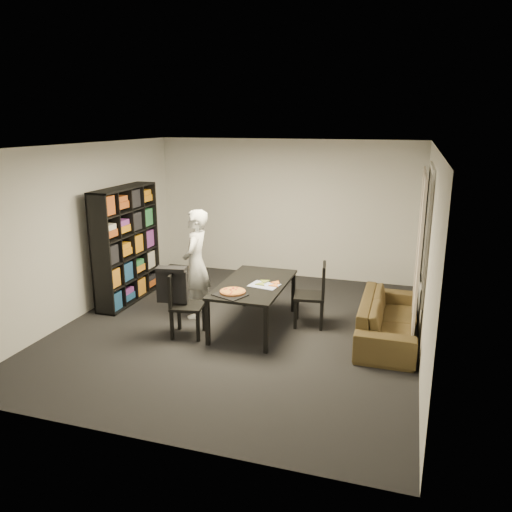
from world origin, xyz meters
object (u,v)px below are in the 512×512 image
(chair_right, at_px, (316,291))
(sofa, at_px, (389,319))
(pepperoni_pizza, at_px, (233,291))
(dining_table, at_px, (254,287))
(bookshelf, at_px, (127,245))
(baking_tray, at_px, (230,295))
(person, at_px, (196,264))
(chair_left, at_px, (181,300))

(chair_right, bearing_deg, sofa, 73.85)
(chair_right, distance_m, pepperoni_pizza, 1.30)
(dining_table, relative_size, sofa, 0.84)
(dining_table, bearing_deg, bookshelf, 168.49)
(baking_tray, bearing_deg, person, 137.65)
(pepperoni_pizza, distance_m, sofa, 2.19)
(chair_left, relative_size, person, 0.55)
(dining_table, bearing_deg, pepperoni_pizza, -105.09)
(chair_right, bearing_deg, pepperoni_pizza, -57.71)
(dining_table, xyz_separation_m, person, (-0.97, 0.16, 0.21))
(chair_left, height_order, sofa, chair_left)
(sofa, bearing_deg, person, 90.69)
(chair_left, relative_size, chair_right, 0.98)
(person, relative_size, sofa, 0.85)
(chair_right, xyz_separation_m, baking_tray, (-0.98, -0.93, 0.15))
(dining_table, relative_size, pepperoni_pizza, 4.64)
(pepperoni_pizza, height_order, sofa, pepperoni_pizza)
(dining_table, height_order, pepperoni_pizza, pepperoni_pizza)
(chair_right, relative_size, pepperoni_pizza, 2.69)
(sofa, bearing_deg, pepperoni_pizza, 109.17)
(person, bearing_deg, dining_table, 73.04)
(chair_left, distance_m, person, 0.80)
(pepperoni_pizza, bearing_deg, sofa, 19.17)
(pepperoni_pizza, bearing_deg, chair_right, 40.86)
(sofa, bearing_deg, chair_right, 82.42)
(person, bearing_deg, bookshelf, -110.48)
(bookshelf, bearing_deg, baking_tray, -25.89)
(bookshelf, relative_size, chair_left, 2.07)
(chair_left, xyz_separation_m, baking_tray, (0.73, -0.02, 0.16))
(sofa, bearing_deg, bookshelf, 86.19)
(bookshelf, xyz_separation_m, chair_right, (3.18, -0.14, -0.41))
(chair_left, height_order, baking_tray, chair_left)
(dining_table, bearing_deg, chair_left, -146.89)
(chair_left, relative_size, baking_tray, 2.30)
(chair_left, xyz_separation_m, chair_right, (1.71, 0.91, 0.01))
(baking_tray, distance_m, pepperoni_pizza, 0.08)
(sofa, bearing_deg, baking_tray, 111.10)
(pepperoni_pizza, bearing_deg, person, 141.18)
(chair_left, height_order, pepperoni_pizza, chair_left)
(baking_tray, relative_size, sofa, 0.21)
(baking_tray, bearing_deg, bookshelf, 154.11)
(chair_right, relative_size, baking_tray, 2.35)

